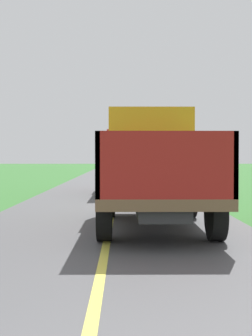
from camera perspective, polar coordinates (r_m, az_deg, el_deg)
The scene contains 2 objects.
banana_truck_near at distance 11.22m, azimuth 3.30°, elevation 0.39°, with size 2.38×5.82×2.80m.
banana_truck_far at distance 20.75m, azimuth 0.53°, elevation 0.90°, with size 2.38×5.82×2.80m.
Camera 1 is at (0.30, -1.78, 1.67)m, focal length 49.78 mm.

